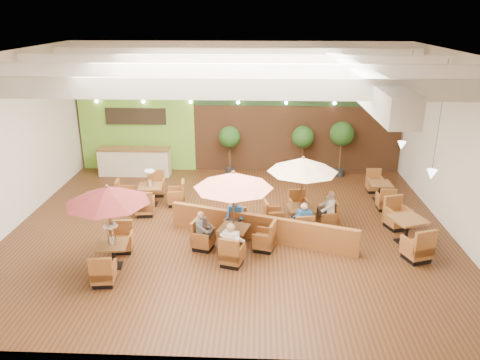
# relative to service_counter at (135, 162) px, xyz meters

# --- Properties ---
(room) EXTENTS (14.04, 14.00, 5.52)m
(room) POSITION_rel_service_counter_xyz_m (4.65, -3.88, 3.05)
(room) COLOR #381E0F
(room) RESTS_ON ground
(service_counter) EXTENTS (3.00, 0.75, 1.18)m
(service_counter) POSITION_rel_service_counter_xyz_m (0.00, 0.00, 0.00)
(service_counter) COLOR beige
(service_counter) RESTS_ON ground
(booth_divider) EXTENTS (5.72, 2.03, 0.83)m
(booth_divider) POSITION_rel_service_counter_xyz_m (5.39, -5.87, -0.17)
(booth_divider) COLOR brown
(booth_divider) RESTS_ON ground
(table_0) EXTENTS (2.23, 2.41, 2.43)m
(table_0) POSITION_rel_service_counter_xyz_m (1.35, -7.62, 1.25)
(table_0) COLOR brown
(table_0) RESTS_ON ground
(table_1) EXTENTS (2.52, 2.52, 2.47)m
(table_1) POSITION_rel_service_counter_xyz_m (4.59, -6.50, 1.11)
(table_1) COLOR brown
(table_1) RESTS_ON ground
(table_2) EXTENTS (2.43, 2.43, 2.43)m
(table_2) POSITION_rel_service_counter_xyz_m (6.68, -4.88, 1.08)
(table_2) COLOR brown
(table_2) RESTS_ON ground
(table_3) EXTENTS (2.54, 2.54, 1.52)m
(table_3) POSITION_rel_service_counter_xyz_m (1.41, -3.25, -0.16)
(table_3) COLOR brown
(table_3) RESTS_ON ground
(table_4) EXTENTS (1.19, 2.94, 1.03)m
(table_4) POSITION_rel_service_counter_xyz_m (9.80, -5.87, -0.19)
(table_4) COLOR brown
(table_4) RESTS_ON ground
(table_5) EXTENTS (0.80, 2.33, 0.87)m
(table_5) POSITION_rel_service_counter_xyz_m (9.80, -2.47, -0.25)
(table_5) COLOR brown
(table_5) RESTS_ON ground
(topiary_0) EXTENTS (0.91, 0.91, 2.11)m
(topiary_0) POSITION_rel_service_counter_xyz_m (4.06, 0.20, 0.99)
(topiary_0) COLOR black
(topiary_0) RESTS_ON ground
(topiary_1) EXTENTS (0.93, 0.93, 2.16)m
(topiary_1) POSITION_rel_service_counter_xyz_m (7.13, 0.20, 1.03)
(topiary_1) COLOR black
(topiary_1) RESTS_ON ground
(topiary_2) EXTENTS (1.02, 1.02, 2.36)m
(topiary_2) POSITION_rel_service_counter_xyz_m (8.73, 0.20, 1.17)
(topiary_2) COLOR black
(topiary_2) RESTS_ON ground
(diner_0) EXTENTS (0.47, 0.44, 0.84)m
(diner_0) POSITION_rel_service_counter_xyz_m (4.59, -7.40, 0.19)
(diner_0) COLOR white
(diner_0) RESTS_ON ground
(diner_1) EXTENTS (0.38, 0.32, 0.75)m
(diner_1) POSITION_rel_service_counter_xyz_m (4.59, -5.60, 0.16)
(diner_1) COLOR #235599
(diner_1) RESTS_ON ground
(diner_2) EXTENTS (0.34, 0.39, 0.74)m
(diner_2) POSITION_rel_service_counter_xyz_m (3.69, -6.50, 0.15)
(diner_2) COLOR slate
(diner_2) RESTS_ON ground
(diner_3) EXTENTS (0.42, 0.39, 0.78)m
(diner_3) POSITION_rel_service_counter_xyz_m (6.68, -5.76, 0.17)
(diner_3) COLOR #235599
(diner_3) RESTS_ON ground
(diner_4) EXTENTS (0.31, 0.40, 0.82)m
(diner_4) POSITION_rel_service_counter_xyz_m (7.56, -4.88, 0.18)
(diner_4) COLOR white
(diner_4) RESTS_ON ground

